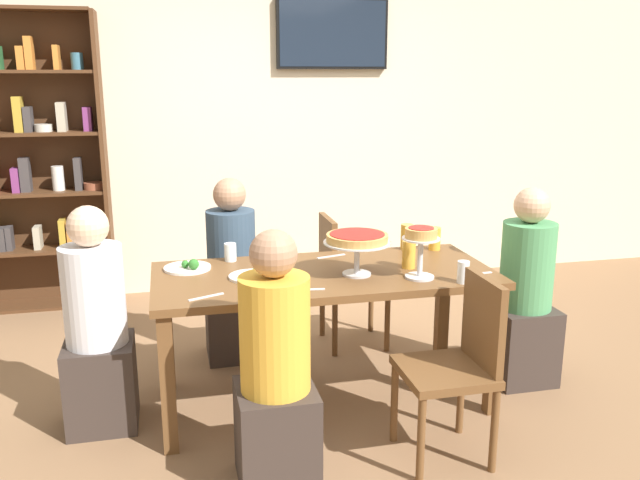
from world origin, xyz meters
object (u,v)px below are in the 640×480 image
at_px(deep_dish_pizza_stand, 357,241).
at_px(salad_plate_spare, 277,256).
at_px(bookshelf, 29,161).
at_px(chair_near_right, 459,359).
at_px(personal_pizza_stand, 421,241).
at_px(salad_plate_far_diner, 254,275).
at_px(water_glass_clear_far, 463,272).
at_px(cutlery_fork_near, 206,297).
at_px(diner_far_left, 232,282).
at_px(diner_head_east, 525,300).
at_px(chair_far_right, 344,274).
at_px(diner_near_left, 276,380).
at_px(beer_glass_amber_spare, 409,254).
at_px(beer_glass_amber_short, 435,239).
at_px(television, 333,34).
at_px(cutlery_knife_near, 306,290).
at_px(cutlery_knife_far, 477,274).
at_px(cutlery_fork_far, 331,256).
at_px(salad_plate_near_diner, 188,267).
at_px(water_glass_clear_near, 230,252).
at_px(diner_head_west, 97,335).
at_px(dining_table, 324,288).

bearing_deg(deep_dish_pizza_stand, salad_plate_spare, 131.39).
distance_m(bookshelf, deep_dish_pizza_stand, 2.86).
relative_size(chair_near_right, personal_pizza_stand, 3.26).
bearing_deg(salad_plate_far_diner, water_glass_clear_far, -17.63).
bearing_deg(cutlery_fork_near, diner_far_left, 54.77).
height_order(bookshelf, water_glass_clear_far, bookshelf).
distance_m(diner_head_east, chair_far_right, 1.15).
relative_size(diner_head_east, diner_near_left, 1.00).
bearing_deg(beer_glass_amber_spare, water_glass_clear_far, -61.20).
bearing_deg(beer_glass_amber_short, television, 95.51).
xyz_separation_m(diner_far_left, beer_glass_amber_short, (1.17, -0.41, 0.32)).
xyz_separation_m(chair_far_right, beer_glass_amber_spare, (0.15, -0.76, 0.33)).
bearing_deg(cutlery_knife_near, cutlery_fork_near, -173.14).
distance_m(diner_near_left, personal_pizza_stand, 1.06).
distance_m(deep_dish_pizza_stand, cutlery_knife_far, 0.65).
bearing_deg(beer_glass_amber_short, chair_far_right, 135.13).
distance_m(personal_pizza_stand, cutlery_knife_near, 0.64).
xyz_separation_m(cutlery_fork_near, cutlery_knife_near, (0.48, -0.00, 0.00)).
xyz_separation_m(chair_far_right, water_glass_clear_far, (0.32, -1.07, 0.31)).
distance_m(beer_glass_amber_spare, cutlery_knife_near, 0.67).
bearing_deg(beer_glass_amber_short, diner_near_left, -138.68).
relative_size(television, beer_glass_amber_spare, 6.08).
height_order(diner_near_left, salad_plate_spare, diner_near_left).
relative_size(salad_plate_far_diner, water_glass_clear_far, 2.13).
bearing_deg(television, bookshelf, -177.74).
xyz_separation_m(diner_far_left, cutlery_fork_far, (0.53, -0.42, 0.25)).
relative_size(cutlery_fork_near, cutlery_knife_near, 1.00).
relative_size(diner_head_east, beer_glass_amber_spare, 7.69).
bearing_deg(beer_glass_amber_spare, chair_far_right, 101.41).
bearing_deg(salad_plate_near_diner, cutlery_fork_far, 5.50).
xyz_separation_m(salad_plate_near_diner, cutlery_fork_far, (0.81, 0.08, -0.01)).
relative_size(water_glass_clear_near, cutlery_knife_near, 0.56).
xyz_separation_m(beer_glass_amber_short, cutlery_knife_far, (0.02, -0.52, -0.07)).
bearing_deg(beer_glass_amber_spare, cutlery_knife_far, -32.77).
height_order(diner_near_left, cutlery_knife_near, diner_near_left).
xyz_separation_m(diner_head_west, deep_dish_pizza_stand, (1.32, -0.09, 0.43)).
relative_size(diner_head_east, chair_near_right, 1.32).
distance_m(bookshelf, cutlery_knife_far, 3.41).
relative_size(cutlery_fork_near, cutlery_knife_far, 1.00).
bearing_deg(water_glass_clear_near, deep_dish_pizza_stand, -34.24).
relative_size(bookshelf, beer_glass_amber_spare, 14.80).
bearing_deg(cutlery_knife_near, bookshelf, 132.33).
height_order(television, diner_head_east, television).
bearing_deg(diner_head_east, diner_head_west, -0.34).
xyz_separation_m(dining_table, salad_plate_spare, (-0.20, 0.31, 0.11)).
bearing_deg(dining_table, beer_glass_amber_spare, -3.39).
xyz_separation_m(water_glass_clear_far, cutlery_fork_far, (-0.53, 0.62, -0.05)).
xyz_separation_m(television, water_glass_clear_far, (0.06, -2.45, -1.27)).
distance_m(personal_pizza_stand, cutlery_fork_near, 1.11).
relative_size(salad_plate_spare, beer_glass_amber_short, 1.62).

